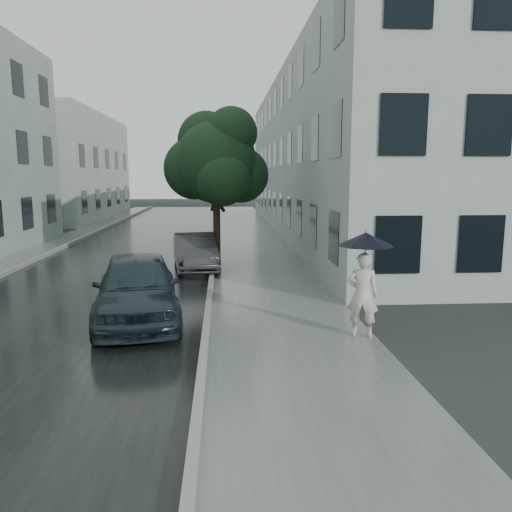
{
  "coord_description": "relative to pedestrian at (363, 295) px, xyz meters",
  "views": [
    {
      "loc": [
        -1.19,
        -10.94,
        3.38
      ],
      "look_at": [
        -0.34,
        1.74,
        1.3
      ],
      "focal_mm": 35.0,
      "sensor_mm": 36.0,
      "label": 1
    }
  ],
  "objects": [
    {
      "name": "building_far_b",
      "position": [
        -15.47,
        31.0,
        3.09
      ],
      "size": [
        7.02,
        18.0,
        8.0
      ],
      "color": "#95A29D",
      "rests_on": "ground"
    },
    {
      "name": "car_near",
      "position": [
        -4.89,
        1.5,
        -0.11
      ],
      "size": [
        2.54,
        4.86,
        1.58
      ],
      "primitive_type": "imported",
      "rotation": [
        0.0,
        0.0,
        0.15
      ],
      "color": "black",
      "rests_on": "ground"
    },
    {
      "name": "street_tree",
      "position": [
        -3.12,
        8.65,
        2.96
      ],
      "size": [
        3.91,
        3.55,
        5.78
      ],
      "color": "#332619",
      "rests_on": "ground"
    },
    {
      "name": "asphalt_road",
      "position": [
        -6.78,
        13.0,
        -0.9
      ],
      "size": [
        6.85,
        60.0,
        0.0
      ],
      "primitive_type": "cube",
      "color": "black",
      "rests_on": "ground"
    },
    {
      "name": "lamp_post",
      "position": [
        -3.3,
        11.71,
        1.9
      ],
      "size": [
        0.83,
        0.42,
        4.89
      ],
      "rotation": [
        0.0,
        0.0,
        -0.23
      ],
      "color": "black",
      "rests_on": "ground"
    },
    {
      "name": "kerb_far",
      "position": [
        -10.27,
        13.0,
        -0.83
      ],
      "size": [
        0.15,
        60.0,
        0.15
      ],
      "primitive_type": "cube",
      "color": "slate",
      "rests_on": "ground"
    },
    {
      "name": "umbrella",
      "position": [
        0.02,
        -0.01,
        1.17
      ],
      "size": [
        1.36,
        1.36,
        1.33
      ],
      "rotation": [
        0.0,
        0.0,
        -0.21
      ],
      "color": "black",
      "rests_on": "ground"
    },
    {
      "name": "car_far",
      "position": [
        -3.9,
        7.86,
        -0.25
      ],
      "size": [
        1.92,
        4.12,
        1.31
      ],
      "primitive_type": "imported",
      "rotation": [
        0.0,
        0.0,
        0.14
      ],
      "color": "#27292D",
      "rests_on": "ground"
    },
    {
      "name": "ground",
      "position": [
        -1.7,
        1.0,
        -0.91
      ],
      "size": [
        120.0,
        120.0,
        0.0
      ],
      "primitive_type": "plane",
      "color": "black",
      "rests_on": "ground"
    },
    {
      "name": "sidewalk",
      "position": [
        -1.45,
        13.0,
        -0.9
      ],
      "size": [
        3.5,
        60.0,
        0.01
      ],
      "primitive_type": "cube",
      "color": "slate",
      "rests_on": "ground"
    },
    {
      "name": "kerb_near",
      "position": [
        -3.27,
        13.0,
        -0.83
      ],
      "size": [
        0.15,
        60.0,
        0.15
      ],
      "primitive_type": "cube",
      "color": "slate",
      "rests_on": "ground"
    },
    {
      "name": "sidewalk_far",
      "position": [
        -11.2,
        13.0,
        -0.9
      ],
      "size": [
        1.7,
        60.0,
        0.01
      ],
      "primitive_type": "cube",
      "color": "#4C5451",
      "rests_on": "ground"
    },
    {
      "name": "building_near",
      "position": [
        3.77,
        20.5,
        3.59
      ],
      "size": [
        7.02,
        36.0,
        9.0
      ],
      "color": "#95A29D",
      "rests_on": "ground"
    },
    {
      "name": "pedestrian",
      "position": [
        0.0,
        0.0,
        0.0
      ],
      "size": [
        0.75,
        0.6,
        1.79
      ],
      "primitive_type": "imported",
      "rotation": [
        0.0,
        0.0,
        2.84
      ],
      "color": "beige",
      "rests_on": "sidewalk"
    }
  ]
}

